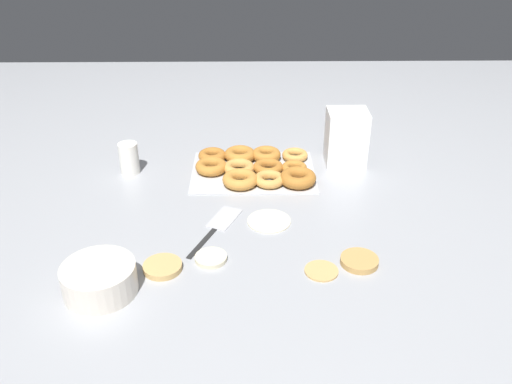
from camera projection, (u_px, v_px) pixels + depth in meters
ground_plane at (259, 217)px, 1.51m from camera, size 3.00×3.00×0.00m
pancake_0 at (269, 220)px, 1.48m from camera, size 0.12×0.12×0.01m
pancake_1 at (321, 270)px, 1.29m from camera, size 0.08×0.08×0.01m
pancake_2 at (359, 261)px, 1.32m from camera, size 0.09×0.09×0.02m
pancake_3 at (163, 267)px, 1.30m from camera, size 0.09×0.09×0.02m
pancake_4 at (211, 258)px, 1.33m from camera, size 0.08×0.08×0.01m
donut_tray at (255, 167)px, 1.73m from camera, size 0.39×0.29×0.04m
batter_bowl at (99, 279)px, 1.22m from camera, size 0.17×0.17×0.07m
container_stack at (346, 137)px, 1.76m from camera, size 0.13×0.11×0.18m
paper_cup at (129, 158)px, 1.71m from camera, size 0.06×0.06×0.10m
spatula at (220, 223)px, 1.48m from camera, size 0.14×0.25×0.01m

